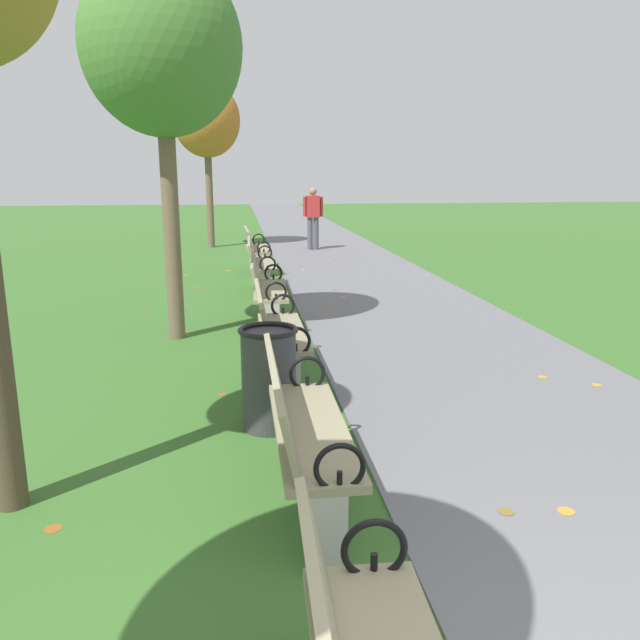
% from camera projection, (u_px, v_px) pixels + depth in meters
% --- Properties ---
extents(paved_walkway, '(3.05, 44.00, 0.02)m').
position_uv_depth(paved_walkway, '(316.00, 239.00, 19.35)').
color(paved_walkway, slate).
rests_on(paved_walkway, ground).
extents(park_bench_2, '(0.48, 1.60, 0.90)m').
position_uv_depth(park_bench_2, '(302.00, 428.00, 3.88)').
color(park_bench_2, gray).
rests_on(park_bench_2, ground).
extents(park_bench_3, '(0.47, 1.60, 0.90)m').
position_uv_depth(park_bench_3, '(277.00, 332.00, 6.22)').
color(park_bench_3, gray).
rests_on(park_bench_3, ground).
extents(park_bench_4, '(0.53, 1.62, 0.90)m').
position_uv_depth(park_bench_4, '(266.00, 290.00, 8.46)').
color(park_bench_4, gray).
rests_on(park_bench_4, ground).
extents(park_bench_5, '(0.50, 1.61, 0.90)m').
position_uv_depth(park_bench_5, '(260.00, 264.00, 10.79)').
color(park_bench_5, gray).
rests_on(park_bench_5, ground).
extents(park_bench_6, '(0.52, 1.61, 0.90)m').
position_uv_depth(park_bench_6, '(256.00, 249.00, 12.97)').
color(park_bench_6, gray).
rests_on(park_bench_6, ground).
extents(tree_3, '(1.83, 1.83, 4.44)m').
position_uv_depth(tree_3, '(162.00, 49.00, 7.11)').
color(tree_3, brown).
rests_on(tree_3, ground).
extents(tree_4, '(1.78, 1.78, 4.36)m').
position_uv_depth(tree_4, '(207.00, 121.00, 16.62)').
color(tree_4, brown).
rests_on(tree_4, ground).
extents(pedestrian_walking, '(0.53, 0.23, 1.62)m').
position_uv_depth(pedestrian_walking, '(313.00, 215.00, 16.50)').
color(pedestrian_walking, '#4C4C56').
rests_on(pedestrian_walking, paved_walkway).
extents(trash_bin, '(0.48, 0.48, 0.84)m').
position_uv_depth(trash_bin, '(269.00, 378.00, 5.03)').
color(trash_bin, '#38383D').
rests_on(trash_bin, ground).
extents(scattered_leaves, '(5.49, 14.27, 0.02)m').
position_uv_depth(scattered_leaves, '(313.00, 323.00, 8.60)').
color(scattered_leaves, '#93511E').
rests_on(scattered_leaves, ground).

